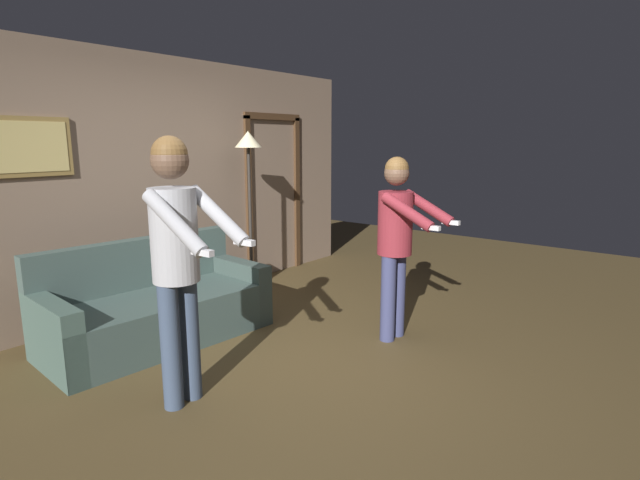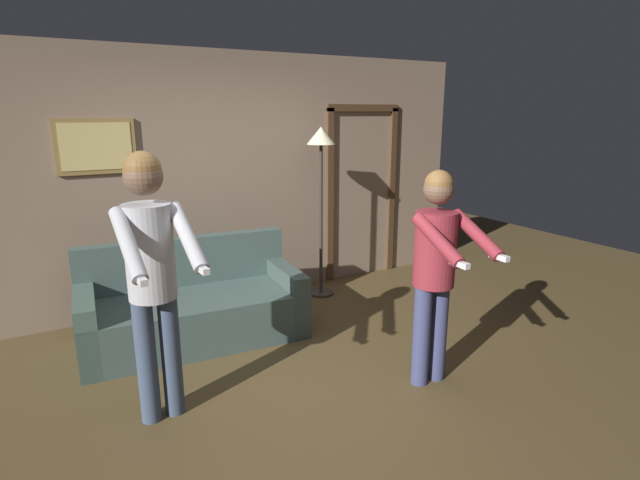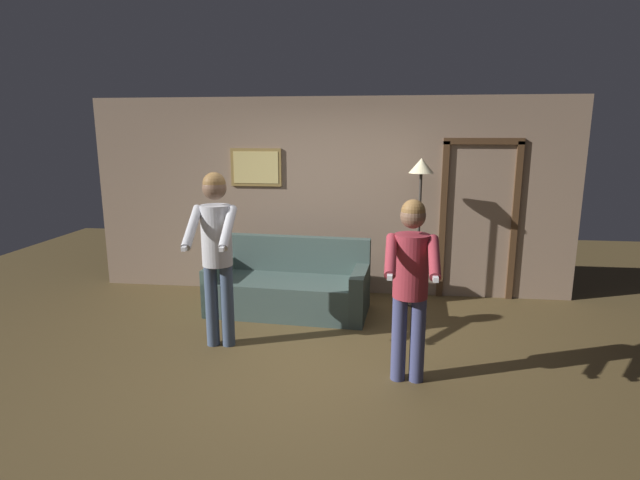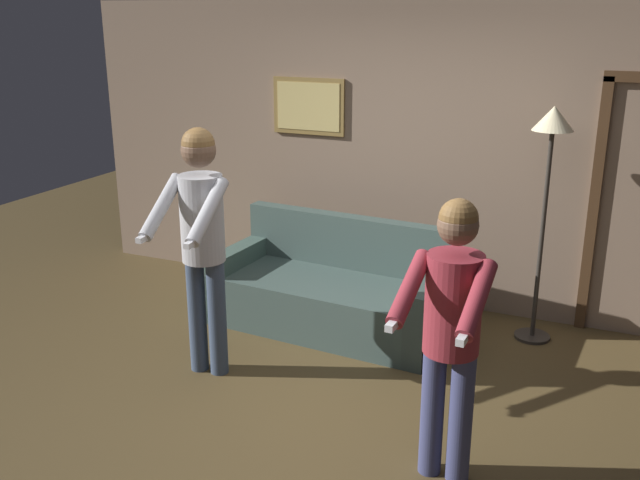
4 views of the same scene
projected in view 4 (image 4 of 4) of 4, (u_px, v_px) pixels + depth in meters
The scene contains 6 objects.
ground_plane at pixel (313, 408), 4.71m from camera, with size 12.00×12.00×0.00m, color brown.
back_wall_assembly at pixel (415, 157), 6.13m from camera, with size 6.40×0.10×2.60m.
couch at pixel (333, 294), 5.86m from camera, with size 1.95×0.98×0.87m.
torchiere_lamp at pixel (550, 153), 5.26m from camera, with size 0.30×0.30×1.85m.
person_standing_left at pixel (201, 229), 4.85m from camera, with size 0.47×0.68×1.78m.
person_standing_right at pixel (451, 319), 3.72m from camera, with size 0.45×0.67×1.61m.
Camera 4 is at (1.71, -3.77, 2.50)m, focal length 40.00 mm.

